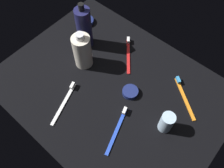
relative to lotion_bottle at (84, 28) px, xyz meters
The scene contains 10 objects.
ground_plane 26.63cm from the lotion_bottle, 22.66° to the right, with size 84.00×64.00×1.20cm, color black.
lotion_bottle is the anchor object (origin of this frame).
bodywash_bottle 10.39cm from the lotion_bottle, 50.36° to the right, with size 6.98×6.98×16.68cm.
deodorant_stick 47.88cm from the lotion_bottle, 11.82° to the right, with size 4.55×4.55×8.68cm, color silver.
toothbrush_orange 46.40cm from the lotion_bottle, ahead, with size 15.16×11.70×2.10cm.
toothbrush_blue 41.15cm from the lotion_bottle, 30.28° to the right, with size 6.79×17.47×2.10cm.
toothbrush_red 20.61cm from the lotion_bottle, 22.99° to the left, with size 12.33×14.69×2.10cm.
toothbrush_white 29.77cm from the lotion_bottle, 61.76° to the right, with size 7.08×17.38×2.10cm.
cream_tin_left 15.07cm from the lotion_bottle, 133.78° to the left, with size 6.71×6.71×1.65cm, color navy.
cream_tin_right 31.31cm from the lotion_bottle, 12.95° to the right, with size 5.97×5.97×1.88cm, color navy.
Camera 1 is at (28.67, -33.18, 76.65)cm, focal length 37.23 mm.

